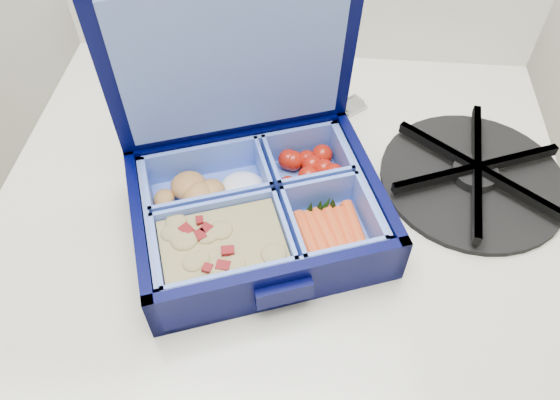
# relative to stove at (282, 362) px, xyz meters

# --- Properties ---
(stove) EXTENTS (0.57, 0.57, 0.85)m
(stove) POSITION_rel_stove_xyz_m (0.00, 0.00, 0.00)
(stove) COLOR silver
(stove) RESTS_ON floor
(bento_box) EXTENTS (0.26, 0.24, 0.05)m
(bento_box) POSITION_rel_stove_xyz_m (-0.02, -0.05, 0.45)
(bento_box) COLOR #000130
(bento_box) RESTS_ON stove
(burner_grate) EXTENTS (0.24, 0.24, 0.03)m
(burner_grate) POSITION_rel_stove_xyz_m (0.19, 0.03, 0.44)
(burner_grate) COLOR black
(burner_grate) RESTS_ON stove
(burner_grate_rear) EXTENTS (0.22, 0.22, 0.02)m
(burner_grate_rear) POSITION_rel_stove_xyz_m (-0.11, 0.18, 0.43)
(burner_grate_rear) COLOR black
(burner_grate_rear) RESTS_ON stove
(fork) EXTENTS (0.13, 0.12, 0.01)m
(fork) POSITION_rel_stove_xyz_m (0.01, 0.08, 0.43)
(fork) COLOR #AEAEAE
(fork) RESTS_ON stove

